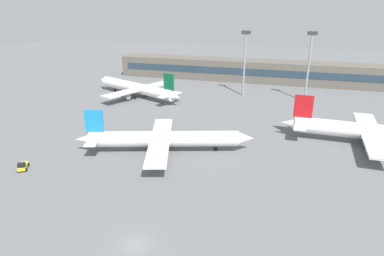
# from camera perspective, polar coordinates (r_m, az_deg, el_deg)

# --- Properties ---
(ground_plane) EXTENTS (400.00, 400.00, 0.00)m
(ground_plane) POSITION_cam_1_polar(r_m,az_deg,el_deg) (83.62, 2.28, -2.16)
(ground_plane) COLOR slate
(terminal_building) EXTENTS (114.20, 12.13, 9.00)m
(terminal_building) POSITION_cam_1_polar(r_m,az_deg,el_deg) (150.93, 9.22, 9.67)
(terminal_building) COLOR #5B564C
(terminal_building) RESTS_ON ground_plane
(airplane_near) EXTENTS (39.71, 28.30, 10.07)m
(airplane_near) POSITION_cam_1_polar(r_m,az_deg,el_deg) (76.72, -4.56, -1.88)
(airplane_near) COLOR silver
(airplane_near) RESTS_ON ground_plane
(airplane_mid) EXTENTS (44.66, 31.11, 11.03)m
(airplane_mid) POSITION_cam_1_polar(r_m,az_deg,el_deg) (90.77, 29.02, -0.70)
(airplane_mid) COLOR white
(airplane_mid) RESTS_ON ground_plane
(airplane_far) EXTENTS (40.58, 29.18, 10.59)m
(airplane_far) POSITION_cam_1_polar(r_m,az_deg,el_deg) (124.36, -9.55, 6.75)
(airplane_far) COLOR white
(airplane_far) RESTS_ON ground_plane
(baggage_tug_yellow) EXTENTS (3.15, 3.86, 1.75)m
(baggage_tug_yellow) POSITION_cam_1_polar(r_m,az_deg,el_deg) (77.44, -26.88, -5.80)
(baggage_tug_yellow) COLOR yellow
(baggage_tug_yellow) RESTS_ON ground_plane
(floodlight_tower_west) EXTENTS (3.20, 0.80, 23.57)m
(floodlight_tower_west) POSITION_cam_1_polar(r_m,az_deg,el_deg) (121.19, 19.31, 10.63)
(floodlight_tower_west) COLOR gray
(floodlight_tower_west) RESTS_ON ground_plane
(floodlight_tower_east) EXTENTS (3.20, 0.80, 23.21)m
(floodlight_tower_east) POSITION_cam_1_polar(r_m,az_deg,el_deg) (123.83, 8.96, 11.61)
(floodlight_tower_east) COLOR gray
(floodlight_tower_east) RESTS_ON ground_plane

